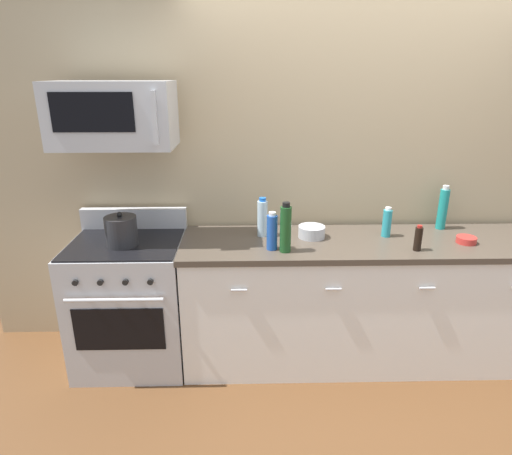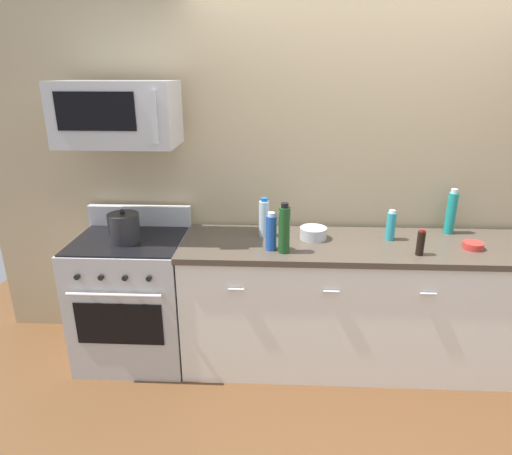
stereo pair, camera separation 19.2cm
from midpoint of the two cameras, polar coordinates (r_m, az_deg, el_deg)
ground_plane at (r=3.47m, az=15.14°, el=-16.28°), size 6.78×6.78×0.00m
back_wall at (r=3.30m, az=15.78°, el=7.58°), size 5.65×0.10×2.70m
counter_unit at (r=3.23m, az=15.87°, el=-9.64°), size 2.56×0.66×0.92m
range_oven at (r=3.27m, az=-13.99°, el=-8.86°), size 0.76×0.69×1.07m
microwave at (r=2.95m, az=-15.83°, el=14.09°), size 0.74×0.44×0.40m
bottle_soy_sauce_dark at (r=2.93m, az=22.50°, el=-1.88°), size 0.05×0.05×0.17m
bottle_soda_blue at (r=2.78m, az=3.97°, el=-0.64°), size 0.07×0.07×0.25m
bottle_dish_soap at (r=3.11m, az=18.91°, el=0.20°), size 0.06×0.06×0.21m
bottle_wine_green at (r=2.73m, az=5.72°, el=-0.25°), size 0.07×0.07×0.33m
bottle_water_clear at (r=3.01m, az=2.89°, el=1.22°), size 0.07×0.07×0.27m
bottle_sparkling_teal at (r=3.38m, az=25.64°, el=1.77°), size 0.07×0.07×0.32m
bowl_steel_prep at (r=3.02m, az=9.31°, el=-0.71°), size 0.18×0.18×0.08m
bowl_red_small at (r=3.19m, az=28.07°, el=-2.08°), size 0.13×0.13×0.04m
stockpot at (r=3.01m, az=-15.12°, el=-0.05°), size 0.21×0.21×0.23m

